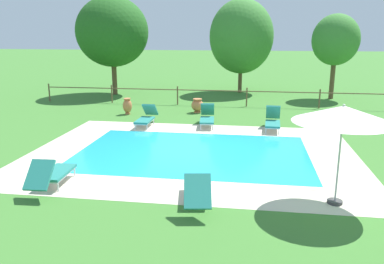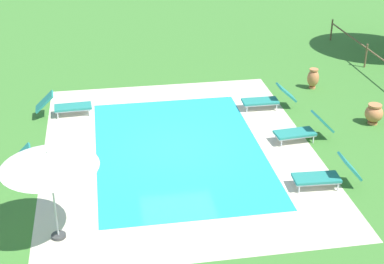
% 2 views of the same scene
% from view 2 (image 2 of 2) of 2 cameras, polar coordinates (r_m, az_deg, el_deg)
% --- Properties ---
extents(ground_plane, '(160.00, 160.00, 0.00)m').
position_cam_2_polar(ground_plane, '(18.12, -1.32, -1.78)').
color(ground_plane, '#3D752D').
extents(pool_deck_paving, '(11.02, 8.44, 0.01)m').
position_cam_2_polar(pool_deck_paving, '(18.12, -1.32, -1.77)').
color(pool_deck_paving, beige).
rests_on(pool_deck_paving, ground).
extents(swimming_pool_water, '(7.77, 5.19, 0.01)m').
position_cam_2_polar(swimming_pool_water, '(18.12, -1.32, -1.77)').
color(swimming_pool_water, '#23A8C1').
rests_on(swimming_pool_water, ground).
extents(pool_coping_rim, '(8.25, 5.67, 0.01)m').
position_cam_2_polar(pool_coping_rim, '(18.12, -1.32, -1.75)').
color(pool_coping_rim, beige).
rests_on(pool_coping_rim, ground).
extents(sun_lounger_north_near_steps, '(0.62, 1.96, 0.90)m').
position_cam_2_polar(sun_lounger_north_near_steps, '(20.99, 7.56, 3.29)').
color(sun_lounger_north_near_steps, '#237A70').
rests_on(sun_lounger_north_near_steps, ground).
extents(sun_lounger_north_mid, '(0.70, 1.97, 0.91)m').
position_cam_2_polar(sun_lounger_north_mid, '(20.75, -12.56, 2.58)').
color(sun_lounger_north_mid, '#237A70').
rests_on(sun_lounger_north_mid, ground).
extents(sun_lounger_north_far, '(0.70, 1.91, 0.97)m').
position_cam_2_polar(sun_lounger_north_far, '(16.45, 13.21, -4.19)').
color(sun_lounger_north_far, '#237A70').
rests_on(sun_lounger_north_far, ground).
extents(sun_lounger_north_end, '(0.89, 2.01, 0.91)m').
position_cam_2_polar(sun_lounger_north_end, '(17.28, -14.44, -2.77)').
color(sun_lounger_north_end, '#237A70').
rests_on(sun_lounger_north_end, ground).
extents(sun_lounger_south_near_corner, '(0.77, 1.96, 0.94)m').
position_cam_2_polar(sun_lounger_south_near_corner, '(18.85, 10.98, 0.20)').
color(sun_lounger_south_near_corner, '#237A70').
rests_on(sun_lounger_south_near_corner, ground).
extents(patio_umbrella_open_foreground, '(2.29, 2.29, 2.43)m').
position_cam_2_polar(patio_umbrella_open_foreground, '(13.51, -14.07, -2.73)').
color(patio_umbrella_open_foreground, '#383838').
rests_on(patio_umbrella_open_foreground, ground).
extents(terracotta_urn_near_fence, '(0.46, 0.46, 0.81)m').
position_cam_2_polar(terracotta_urn_near_fence, '(23.09, 11.97, 5.29)').
color(terracotta_urn_near_fence, '#C67547').
rests_on(terracotta_urn_near_fence, ground).
extents(terracotta_urn_by_tree, '(0.62, 0.62, 0.72)m').
position_cam_2_polar(terracotta_urn_by_tree, '(20.63, 17.67, 1.78)').
color(terracotta_urn_by_tree, '#C67547').
rests_on(terracotta_urn_by_tree, ground).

